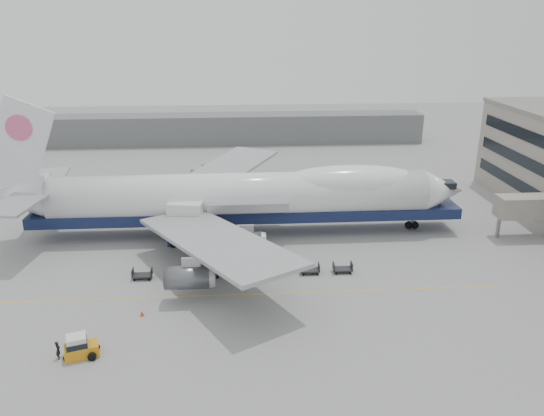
{
  "coord_description": "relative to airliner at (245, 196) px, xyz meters",
  "views": [
    {
      "loc": [
        -0.43,
        -58.49,
        29.27
      ],
      "look_at": [
        4.05,
        6.0,
        5.89
      ],
      "focal_mm": 35.0,
      "sensor_mm": 36.0,
      "label": 1
    }
  ],
  "objects": [
    {
      "name": "traffic_cone",
      "position": [
        -11.24,
        -21.7,
        -5.33
      ],
      "size": [
        0.42,
        0.42,
        0.61
      ],
      "rotation": [
        0.0,
        0.0,
        0.37
      ],
      "color": "red",
      "rests_on": "ground"
    },
    {
      "name": "dolly_6",
      "position": [
        11.48,
        -13.31,
        -5.09
      ],
      "size": [
        2.3,
        1.35,
        1.3
      ],
      "color": "#2D2D30",
      "rests_on": "ground"
    },
    {
      "name": "apron_line",
      "position": [
        -0.64,
        -18.0,
        -5.62
      ],
      "size": [
        60.0,
        0.15,
        0.01
      ],
      "primitive_type": "cube",
      "color": "gold",
      "rests_on": "ground"
    },
    {
      "name": "dolly_4",
      "position": [
        3.49,
        -13.31,
        -5.09
      ],
      "size": [
        2.3,
        1.35,
        1.3
      ],
      "color": "#2D2D30",
      "rests_on": "ground"
    },
    {
      "name": "dolly_5",
      "position": [
        7.48,
        -13.31,
        -5.09
      ],
      "size": [
        2.3,
        1.35,
        1.3
      ],
      "color": "#2D2D30",
      "rests_on": "ground"
    },
    {
      "name": "dolly_2",
      "position": [
        -4.51,
        -13.31,
        -5.09
      ],
      "size": [
        2.3,
        1.35,
        1.3
      ],
      "color": "#2D2D30",
      "rests_on": "ground"
    },
    {
      "name": "ground",
      "position": [
        -0.64,
        -12.0,
        -5.62
      ],
      "size": [
        260.0,
        260.0,
        0.0
      ],
      "primitive_type": "plane",
      "color": "gray",
      "rests_on": "ground"
    },
    {
      "name": "hangar",
      "position": [
        -10.64,
        58.0,
        -2.12
      ],
      "size": [
        110.0,
        8.0,
        7.0
      ],
      "primitive_type": "cube",
      "color": "slate",
      "rests_on": "ground"
    },
    {
      "name": "catering_truck",
      "position": [
        -7.98,
        -3.48,
        -2.18
      ],
      "size": [
        5.29,
        4.04,
        6.09
      ],
      "rotation": [
        0.0,
        0.0,
        -0.17
      ],
      "color": "#172846",
      "rests_on": "ground"
    },
    {
      "name": "ground_worker",
      "position": [
        -17.58,
        -28.57,
        -4.75
      ],
      "size": [
        0.5,
        0.69,
        1.76
      ],
      "primitive_type": "imported",
      "rotation": [
        0.0,
        0.0,
        1.7
      ],
      "color": "black",
      "rests_on": "ground"
    },
    {
      "name": "dolly_3",
      "position": [
        -0.51,
        -13.31,
        -5.09
      ],
      "size": [
        2.3,
        1.35,
        1.3
      ],
      "color": "#2D2D30",
      "rests_on": "ground"
    },
    {
      "name": "dolly_0",
      "position": [
        -12.51,
        -13.31,
        -5.09
      ],
      "size": [
        2.3,
        1.35,
        1.3
      ],
      "color": "#2D2D30",
      "rests_on": "ground"
    },
    {
      "name": "dolly_1",
      "position": [
        -8.51,
        -13.31,
        -5.09
      ],
      "size": [
        2.3,
        1.35,
        1.3
      ],
      "color": "#2D2D30",
      "rests_on": "ground"
    },
    {
      "name": "airliner",
      "position": [
        0.0,
        0.0,
        0.0
      ],
      "size": [
        67.0,
        55.3,
        19.98
      ],
      "color": "white",
      "rests_on": "ground"
    },
    {
      "name": "baggage_tug",
      "position": [
        -15.71,
        -28.41,
        -4.65
      ],
      "size": [
        3.34,
        2.43,
        2.2
      ],
      "rotation": [
        0.0,
        0.0,
        0.3
      ],
      "color": "orange",
      "rests_on": "ground"
    }
  ]
}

